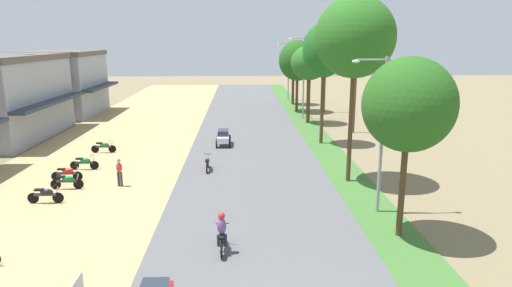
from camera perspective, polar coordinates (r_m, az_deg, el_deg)
name	(u,v)px	position (r m, az deg, el deg)	size (l,w,h in m)	color
shophouse_mid	(7,97)	(41.95, -29.49, 5.20)	(7.53, 12.49, 6.90)	#999EA8
shophouse_far	(63,83)	(52.77, -23.66, 7.14)	(8.36, 9.60, 6.90)	#999EA8
parked_motorbike_second	(46,194)	(24.76, -25.49, -5.90)	(1.80, 0.54, 0.94)	black
parked_motorbike_third	(67,181)	(26.53, -23.17, -4.42)	(1.80, 0.54, 0.94)	black
parked_motorbike_fourth	(67,173)	(28.04, -23.18, -3.50)	(1.80, 0.54, 0.94)	black
parked_motorbike_fifth	(85,162)	(30.02, -21.23, -2.25)	(1.80, 0.54, 0.94)	black
parked_motorbike_sixth	(104,146)	(33.96, -19.03, -0.33)	(1.80, 0.54, 0.94)	black
pedestrian_on_shoulder	(119,171)	(25.92, -17.21, -3.38)	(0.42, 0.34, 1.62)	#33333D
median_tree_nearest	(409,105)	(18.53, 19.11, 4.70)	(3.68, 3.68, 7.47)	#4C351E
median_tree_second	(355,38)	(25.26, 12.65, 13.19)	(4.39, 4.39, 10.41)	#4C351E
median_tree_third	(324,51)	(34.67, 8.77, 11.73)	(3.26, 3.26, 9.32)	#4C351E
median_tree_fourth	(309,63)	(43.38, 6.89, 10.23)	(3.57, 3.57, 7.52)	#4C351E
median_tree_fifth	(298,61)	(50.40, 5.38, 10.60)	(4.19, 4.19, 8.00)	#4C351E
median_tree_sixth	(293,64)	(56.12, 4.85, 10.17)	(3.19, 3.19, 6.82)	#4C351E
streetlamp_near	(383,124)	(21.17, 16.03, 2.38)	(3.16, 0.20, 7.35)	gray
streetlamp_mid	(304,72)	(45.94, 6.18, 9.10)	(3.16, 0.20, 8.29)	gray
streetlamp_far	(288,67)	(60.05, 4.21, 9.83)	(3.16, 0.20, 7.68)	gray
utility_pole_near	(356,78)	(39.75, 12.75, 8.19)	(1.80, 0.20, 9.22)	brown
utility_pole_far	(325,73)	(50.51, 8.91, 8.94)	(1.80, 0.20, 8.42)	brown
car_sedan_white	(223,137)	(34.40, -4.23, 0.87)	(1.10, 2.26, 1.19)	silver
motorbike_foreground_rider	(222,233)	(17.47, -4.43, -11.42)	(0.54, 1.80, 1.66)	black
motorbike_ahead_second	(207,163)	(27.99, -6.28, -2.45)	(0.54, 1.80, 0.94)	black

